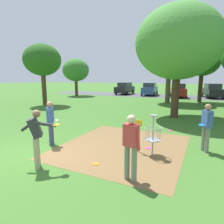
{
  "coord_description": "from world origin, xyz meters",
  "views": [
    {
      "loc": [
        5.08,
        -4.28,
        2.6
      ],
      "look_at": [
        1.19,
        3.7,
        1.0
      ],
      "focal_mm": 30.78,
      "sensor_mm": 36.0,
      "label": 1
    }
  ],
  "objects_px": {
    "frisbee_far_left": "(135,145)",
    "parked_car_center_right": "(178,90)",
    "player_throwing": "(51,120)",
    "frisbee_far_right": "(96,164)",
    "tree_mid_right": "(202,62)",
    "tree_far_center": "(178,43)",
    "parked_car_leftmost": "(125,88)",
    "frisbee_by_tee": "(148,148)",
    "frisbee_mid_grass": "(170,131)",
    "tree_far_left": "(170,56)",
    "tree_far_right": "(76,70)",
    "player_waiting_right": "(36,135)",
    "parked_car_center_left": "(150,89)",
    "tree_near_right": "(42,60)",
    "disc_golf_basket": "(151,133)",
    "player_waiting_left": "(131,144)",
    "player_foreground_watching": "(207,125)",
    "parked_car_rightmost": "(212,91)"
  },
  "relations": [
    {
      "from": "tree_far_center",
      "to": "parked_car_leftmost",
      "type": "relative_size",
      "value": 1.66
    },
    {
      "from": "player_waiting_right",
      "to": "tree_far_right",
      "type": "relative_size",
      "value": 0.33
    },
    {
      "from": "player_foreground_watching",
      "to": "frisbee_far_right",
      "type": "bearing_deg",
      "value": -138.63
    },
    {
      "from": "player_waiting_left",
      "to": "parked_car_center_right",
      "type": "distance_m",
      "value": 22.54
    },
    {
      "from": "player_throwing",
      "to": "tree_near_right",
      "type": "distance_m",
      "value": 12.26
    },
    {
      "from": "disc_golf_basket",
      "to": "player_throwing",
      "type": "relative_size",
      "value": 0.81
    },
    {
      "from": "tree_far_center",
      "to": "parked_car_leftmost",
      "type": "xyz_separation_m",
      "value": [
        -9.68,
        15.02,
        -3.78
      ]
    },
    {
      "from": "tree_far_center",
      "to": "parked_car_rightmost",
      "type": "relative_size",
      "value": 1.55
    },
    {
      "from": "frisbee_by_tee",
      "to": "frisbee_mid_grass",
      "type": "xyz_separation_m",
      "value": [
        0.31,
        2.82,
        0.0
      ]
    },
    {
      "from": "player_throwing",
      "to": "tree_near_right",
      "type": "relative_size",
      "value": 0.3
    },
    {
      "from": "tree_mid_right",
      "to": "tree_far_right",
      "type": "bearing_deg",
      "value": 178.36
    },
    {
      "from": "frisbee_far_right",
      "to": "parked_car_center_left",
      "type": "distance_m",
      "value": 23.66
    },
    {
      "from": "frisbee_far_right",
      "to": "tree_mid_right",
      "type": "relative_size",
      "value": 0.04
    },
    {
      "from": "tree_near_right",
      "to": "player_waiting_right",
      "type": "bearing_deg",
      "value": -45.81
    },
    {
      "from": "frisbee_mid_grass",
      "to": "frisbee_far_left",
      "type": "xyz_separation_m",
      "value": [
        -0.89,
        -2.69,
        0.0
      ]
    },
    {
      "from": "disc_golf_basket",
      "to": "tree_far_left",
      "type": "distance_m",
      "value": 14.8
    },
    {
      "from": "frisbee_far_left",
      "to": "tree_mid_right",
      "type": "bearing_deg",
      "value": 83.36
    },
    {
      "from": "tree_near_right",
      "to": "tree_far_left",
      "type": "bearing_deg",
      "value": 32.75
    },
    {
      "from": "frisbee_mid_grass",
      "to": "parked_car_leftmost",
      "type": "bearing_deg",
      "value": 118.32
    },
    {
      "from": "player_waiting_right",
      "to": "tree_far_center",
      "type": "relative_size",
      "value": 0.24
    },
    {
      "from": "parked_car_center_left",
      "to": "parked_car_rightmost",
      "type": "height_order",
      "value": "same"
    },
    {
      "from": "player_waiting_left",
      "to": "frisbee_far_right",
      "type": "xyz_separation_m",
      "value": [
        -1.26,
        0.39,
        -0.96
      ]
    },
    {
      "from": "tree_far_left",
      "to": "tree_far_right",
      "type": "relative_size",
      "value": 1.31
    },
    {
      "from": "tree_far_right",
      "to": "frisbee_far_right",
      "type": "bearing_deg",
      "value": -52.27
    },
    {
      "from": "player_foreground_watching",
      "to": "tree_mid_right",
      "type": "distance_m",
      "value": 15.38
    },
    {
      "from": "frisbee_far_right",
      "to": "tree_far_center",
      "type": "height_order",
      "value": "tree_far_center"
    },
    {
      "from": "tree_far_left",
      "to": "player_throwing",
      "type": "bearing_deg",
      "value": -96.83
    },
    {
      "from": "tree_far_left",
      "to": "frisbee_far_right",
      "type": "bearing_deg",
      "value": -87.53
    },
    {
      "from": "disc_golf_basket",
      "to": "tree_far_left",
      "type": "bearing_deg",
      "value": 97.96
    },
    {
      "from": "player_waiting_right",
      "to": "parked_car_center_left",
      "type": "height_order",
      "value": "parked_car_center_left"
    },
    {
      "from": "frisbee_by_tee",
      "to": "frisbee_far_right",
      "type": "height_order",
      "value": "same"
    },
    {
      "from": "frisbee_far_left",
      "to": "parked_car_center_right",
      "type": "relative_size",
      "value": 0.05
    },
    {
      "from": "frisbee_far_right",
      "to": "parked_car_leftmost",
      "type": "xyz_separation_m",
      "value": [
        -8.6,
        23.34,
        0.91
      ]
    },
    {
      "from": "player_throwing",
      "to": "frisbee_far_right",
      "type": "relative_size",
      "value": 8.04
    },
    {
      "from": "frisbee_by_tee",
      "to": "frisbee_mid_grass",
      "type": "height_order",
      "value": "same"
    },
    {
      "from": "tree_mid_right",
      "to": "frisbee_far_left",
      "type": "bearing_deg",
      "value": -96.64
    },
    {
      "from": "player_throwing",
      "to": "parked_car_leftmost",
      "type": "xyz_separation_m",
      "value": [
        -6.15,
        22.59,
        -0.05
      ]
    },
    {
      "from": "parked_car_center_right",
      "to": "tree_far_right",
      "type": "bearing_deg",
      "value": -163.53
    },
    {
      "from": "tree_far_center",
      "to": "parked_car_leftmost",
      "type": "bearing_deg",
      "value": 122.79
    },
    {
      "from": "disc_golf_basket",
      "to": "tree_far_center",
      "type": "bearing_deg",
      "value": 91.89
    },
    {
      "from": "frisbee_mid_grass",
      "to": "tree_mid_right",
      "type": "xyz_separation_m",
      "value": [
        0.92,
        12.8,
        4.2
      ]
    },
    {
      "from": "tree_near_right",
      "to": "tree_far_left",
      "type": "height_order",
      "value": "tree_far_left"
    },
    {
      "from": "player_waiting_left",
      "to": "parked_car_leftmost",
      "type": "xyz_separation_m",
      "value": [
        -9.87,
        23.73,
        -0.05
      ]
    },
    {
      "from": "player_foreground_watching",
      "to": "tree_far_center",
      "type": "xyz_separation_m",
      "value": [
        -1.87,
        5.72,
        3.73
      ]
    },
    {
      "from": "player_foreground_watching",
      "to": "parked_car_center_right",
      "type": "xyz_separation_m",
      "value": [
        -3.42,
        19.48,
        -0.05
      ]
    },
    {
      "from": "player_foreground_watching",
      "to": "parked_car_center_right",
      "type": "bearing_deg",
      "value": 99.95
    },
    {
      "from": "player_throwing",
      "to": "player_waiting_right",
      "type": "bearing_deg",
      "value": -57.98
    },
    {
      "from": "player_throwing",
      "to": "tree_mid_right",
      "type": "relative_size",
      "value": 0.3
    },
    {
      "from": "player_throwing",
      "to": "frisbee_far_left",
      "type": "xyz_separation_m",
      "value": [
        2.94,
        1.37,
        -0.96
      ]
    },
    {
      "from": "player_waiting_left",
      "to": "parked_car_center_left",
      "type": "relative_size",
      "value": 0.39
    }
  ]
}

